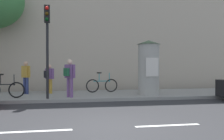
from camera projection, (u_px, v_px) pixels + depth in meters
name	position (u px, v px, depth m)	size (l,w,h in m)	color
ground_plane	(105.00, 128.00, 6.87)	(80.00, 80.00, 0.00)	#2B2B2D
sidewalk_curb	(83.00, 95.00, 13.74)	(36.00, 4.00, 0.15)	gray
lane_markings	(105.00, 128.00, 6.87)	(25.80, 0.16, 0.01)	silver
building_backdrop	(77.00, 5.00, 18.56)	(36.00, 5.00, 11.64)	#B7A893
traffic_light	(47.00, 36.00, 11.65)	(0.24, 0.45, 4.06)	black
poster_column	(149.00, 67.00, 13.36)	(1.15, 1.15, 2.72)	#9E9B93
pedestrian_in_light_jacket	(70.00, 74.00, 12.28)	(0.54, 0.56, 1.75)	#724C84
pedestrian_with_bag	(26.00, 75.00, 13.76)	(0.47, 0.47, 1.67)	navy
pedestrian_in_dark_shirt	(49.00, 76.00, 14.02)	(0.53, 0.54, 1.51)	#B78C33
bicycle_leaning	(102.00, 85.00, 14.63)	(1.77, 0.26, 1.09)	black
bicycle_upright	(4.00, 89.00, 11.98)	(1.77, 0.14, 1.09)	black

